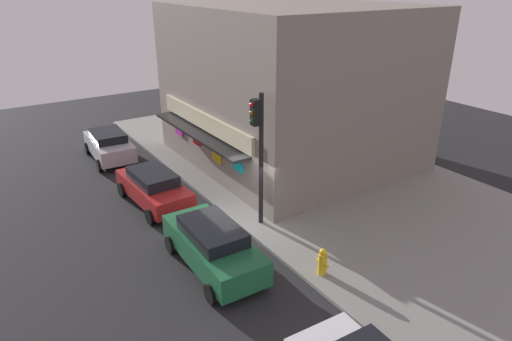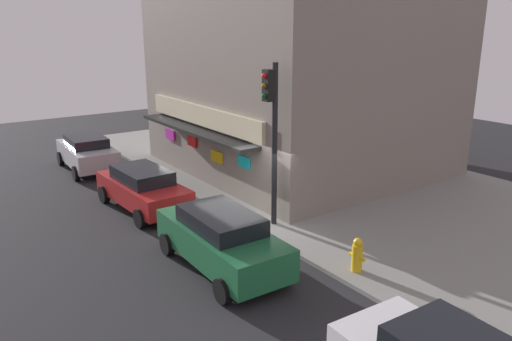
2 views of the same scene
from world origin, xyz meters
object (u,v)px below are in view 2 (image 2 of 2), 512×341
Objects in this scene: fire_hydrant at (357,255)px; traffic_light at (272,124)px; pedestrian at (253,175)px; parked_car_red at (143,188)px; parked_car_green at (221,239)px; trash_can at (178,150)px; potted_plant_by_doorway at (191,153)px; parked_car_silver at (87,152)px.

traffic_light is at bearing 178.60° from fire_hydrant.
traffic_light is 4.83m from fire_hydrant.
pedestrian is (-6.01, 0.84, 0.54)m from fire_hydrant.
parked_car_green is at bearing -0.79° from parked_car_red.
potted_plant_by_doorway is (1.38, -0.04, 0.13)m from trash_can.
parked_car_green is (-2.43, -2.69, 0.27)m from fire_hydrant.
pedestrian reaches higher than parked_car_green.
parked_car_red is (6.24, 0.04, -0.02)m from parked_car_silver.
trash_can is 0.17× the size of parked_car_green.
trash_can is at bearing 78.05° from parked_car_silver.
parked_car_silver is at bearing 179.80° from parked_car_green.
pedestrian is 5.92m from potted_plant_by_doorway.
parked_car_silver is (-8.13, -3.49, -0.30)m from pedestrian.
traffic_light reaches higher than parked_car_red.
parked_car_silver is at bearing -156.73° from pedestrian.
traffic_light is 6.77× the size of trash_can.
pedestrian is 8.85m from parked_car_silver.
potted_plant_by_doorway is (-8.00, 1.33, -2.81)m from traffic_light.
parked_car_red reaches higher than trash_can.
traffic_light is at bearing -19.34° from pedestrian.
parked_car_green reaches higher than potted_plant_by_doorway.
parked_car_green is at bearing -23.53° from potted_plant_by_doorway.
pedestrian is 0.40× the size of parked_car_green.
potted_plant_by_doorway is at bearing 170.57° from traffic_light.
pedestrian is 0.41× the size of parked_car_red.
trash_can is at bearing 173.69° from fire_hydrant.
trash_can is at bearing 178.23° from potted_plant_by_doorway.
traffic_light reaches higher than parked_car_silver.
parked_car_red reaches higher than fire_hydrant.
parked_car_red is at bearing 179.21° from parked_car_green.
traffic_light is 1.17× the size of parked_car_red.
potted_plant_by_doorway is at bearing -1.77° from trash_can.
trash_can is 0.85× the size of potted_plant_by_doorway.
parked_car_silver reaches higher than parked_car_red.
traffic_light is at bearing -8.32° from trash_can.
trash_can is 11.62m from parked_car_green.
trash_can is at bearing 142.72° from parked_car_red.
pedestrian is (-2.13, 0.75, -2.33)m from traffic_light.
traffic_light is 1.13× the size of parked_car_green.
pedestrian is at bearing 61.35° from parked_car_red.
traffic_light reaches higher than parked_car_green.
pedestrian is at bearing 160.66° from traffic_light.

